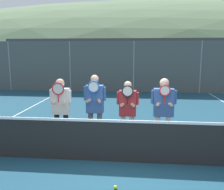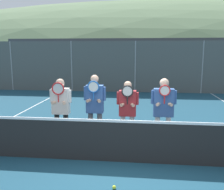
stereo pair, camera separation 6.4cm
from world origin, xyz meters
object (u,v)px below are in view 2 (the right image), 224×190
Objects in this scene: player_leftmost at (61,106)px; player_rightmost at (163,108)px; player_center_right at (128,109)px; car_center at (178,73)px; tennis_ball_on_court at (114,187)px; car_left_of_center at (103,72)px; car_far_left at (37,72)px; player_center_left at (95,105)px.

player_rightmost reaches higher than player_leftmost.
car_center reaches higher than player_center_right.
player_leftmost is 2.76m from tennis_ball_on_court.
car_center reaches higher than player_leftmost.
tennis_ball_on_court is at bearing -80.87° from car_left_of_center.
car_far_left is 10.24m from car_center.
player_center_left is at bearing 178.15° from player_rightmost.
car_left_of_center is at bearing 101.39° from player_center_right.
player_center_right is at bearing 86.53° from tennis_ball_on_court.
car_far_left is 4.98m from car_left_of_center.
tennis_ball_on_court is (-3.09, -13.83, -0.92)m from car_center.
player_center_left reaches higher than player_rightmost.
player_rightmost is at bearing 62.74° from tennis_ball_on_court.
car_center reaches higher than car_left_of_center.
player_rightmost is (0.89, -0.13, 0.08)m from player_center_right.
player_center_left reaches higher than player_center_right.
car_far_left is at bearing 119.03° from player_center_left.
car_far_left is at bearing 117.66° from tennis_ball_on_court.
car_center is at bearing 68.37° from player_leftmost.
car_center is 14.20m from tennis_ball_on_court.
player_center_left is 12.40m from car_center.
tennis_ball_on_court is at bearing -62.34° from car_far_left.
player_rightmost is 0.38× the size of car_left_of_center.
player_center_left reaches higher than car_left_of_center.
car_left_of_center is (-3.19, 11.55, -0.14)m from player_rightmost.
player_rightmost is (1.72, -0.06, -0.01)m from player_center_left.
car_center is at bearing 77.40° from tennis_ball_on_court.
player_center_left reaches higher than car_far_left.
player_rightmost is 26.52× the size of tennis_ball_on_court.
player_center_left reaches higher than player_leftmost.
player_center_left is 1.09× the size of player_center_right.
car_far_left is 15.42m from tennis_ball_on_court.
car_left_of_center is at bearing -176.68° from car_center.
tennis_ball_on_court is at bearing -70.79° from player_center_left.
car_far_left is (-6.44, 11.61, -0.21)m from player_center_left.
car_left_of_center reaches higher than car_far_left.
car_left_of_center is at bearing 92.86° from player_leftmost.
car_left_of_center is 0.99× the size of car_center.
car_far_left is (-7.28, 11.54, -0.12)m from player_center_right.
car_center is (2.96, 11.73, -0.05)m from player_center_right.
car_left_of_center is (-1.47, 11.50, -0.16)m from player_center_left.
car_left_of_center reaches higher than tennis_ball_on_court.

